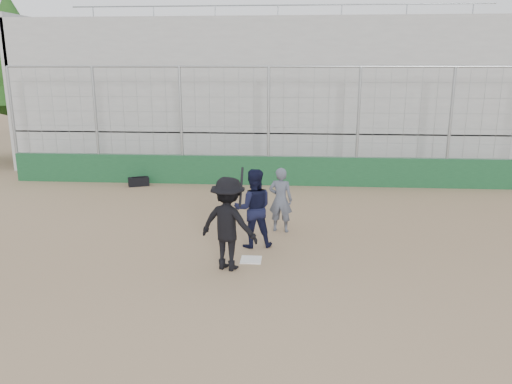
# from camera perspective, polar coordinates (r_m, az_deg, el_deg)

# --- Properties ---
(ground) EXTENTS (90.00, 90.00, 0.00)m
(ground) POSITION_cam_1_polar(r_m,az_deg,el_deg) (10.73, -0.57, -7.81)
(ground) COLOR brown
(ground) RESTS_ON ground
(home_plate) EXTENTS (0.44, 0.44, 0.02)m
(home_plate) POSITION_cam_1_polar(r_m,az_deg,el_deg) (10.73, -0.57, -7.75)
(home_plate) COLOR white
(home_plate) RESTS_ON ground
(backstop) EXTENTS (18.10, 0.25, 4.04)m
(backstop) POSITION_cam_1_polar(r_m,az_deg,el_deg) (17.21, 1.41, 3.96)
(backstop) COLOR #133C20
(backstop) RESTS_ON ground
(bleachers) EXTENTS (20.25, 6.70, 6.98)m
(bleachers) POSITION_cam_1_polar(r_m,az_deg,el_deg) (21.90, 2.13, 11.35)
(bleachers) COLOR gray
(bleachers) RESTS_ON ground
(tree_left) EXTENTS (4.48, 4.48, 7.00)m
(tree_left) POSITION_cam_1_polar(r_m,az_deg,el_deg) (24.04, -26.02, 13.72)
(tree_left) COLOR #342313
(tree_left) RESTS_ON ground
(batter_at_plate) EXTENTS (1.40, 1.10, 2.04)m
(batter_at_plate) POSITION_cam_1_polar(r_m,az_deg,el_deg) (10.02, -3.18, -3.64)
(batter_at_plate) COLOR black
(batter_at_plate) RESTS_ON ground
(catcher_crouched) EXTENTS (1.00, 0.85, 1.22)m
(catcher_crouched) POSITION_cam_1_polar(r_m,az_deg,el_deg) (11.30, -0.29, -3.38)
(catcher_crouched) COLOR black
(catcher_crouched) RESTS_ON ground
(umpire) EXTENTS (0.66, 0.49, 1.46)m
(umpire) POSITION_cam_1_polar(r_m,az_deg,el_deg) (12.35, 2.82, -1.26)
(umpire) COLOR #454B58
(umpire) RESTS_ON ground
(equipment_bag) EXTENTS (0.76, 0.54, 0.34)m
(equipment_bag) POSITION_cam_1_polar(r_m,az_deg,el_deg) (17.64, -13.27, 1.16)
(equipment_bag) COLOR black
(equipment_bag) RESTS_ON ground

